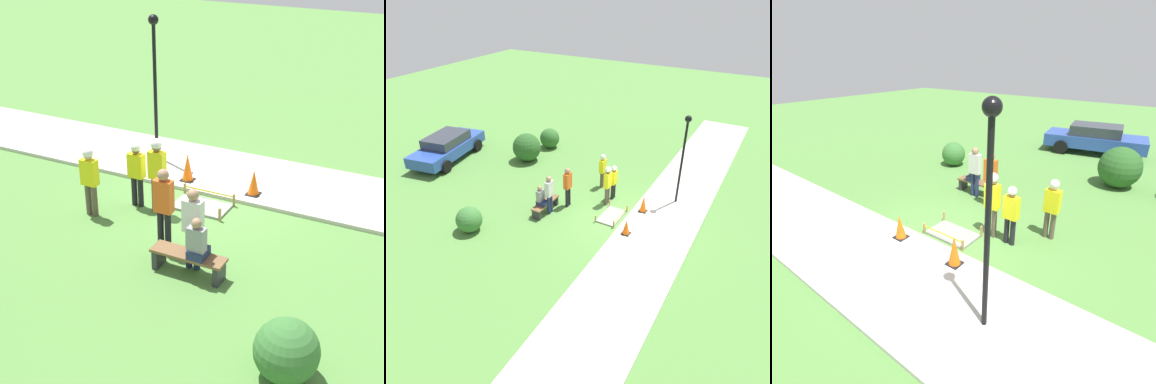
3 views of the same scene
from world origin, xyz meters
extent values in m
plane|color=#51843D|center=(0.00, 0.00, 0.00)|extent=(60.00, 60.00, 0.00)
cube|color=#BCB7AD|center=(0.00, -1.46, 0.05)|extent=(28.00, 2.91, 0.10)
cube|color=gray|center=(0.00, 0.61, 0.03)|extent=(1.36, 0.84, 0.06)
cube|color=tan|center=(-0.69, 0.19, 0.17)|extent=(0.05, 0.05, 0.33)
cube|color=tan|center=(0.68, 0.19, 0.17)|extent=(0.05, 0.05, 0.33)
cube|color=tan|center=(-0.69, 1.03, 0.17)|extent=(0.05, 0.05, 0.33)
cube|color=tan|center=(0.68, 1.03, 0.17)|extent=(0.05, 0.05, 0.33)
cube|color=yellow|center=(0.00, 0.19, 0.25)|extent=(1.36, 0.00, 0.04)
cube|color=black|center=(-0.94, -0.45, 0.11)|extent=(0.34, 0.34, 0.02)
cone|color=orange|center=(-0.94, -0.45, 0.44)|extent=(0.29, 0.29, 0.64)
cube|color=black|center=(0.93, -0.44, 0.11)|extent=(0.34, 0.34, 0.02)
cone|color=orange|center=(0.93, -0.44, 0.49)|extent=(0.29, 0.29, 0.73)
cube|color=#2D2D33|center=(-1.72, 3.31, 0.21)|extent=(0.12, 0.40, 0.41)
cube|color=#2D2D33|center=(-0.36, 3.31, 0.21)|extent=(0.12, 0.40, 0.41)
cube|color=brown|center=(-1.04, 3.31, 0.44)|extent=(1.56, 0.44, 0.06)
cube|color=navy|center=(-1.26, 3.31, 0.56)|extent=(0.34, 0.44, 0.18)
cube|color=gray|center=(-1.26, 3.39, 0.90)|extent=(0.36, 0.20, 0.50)
sphere|color=#A37A5B|center=(-1.26, 3.39, 1.26)|extent=(0.21, 0.21, 0.21)
cylinder|color=black|center=(1.35, 1.22, 0.38)|extent=(0.14, 0.14, 0.77)
cylinder|color=black|center=(1.53, 1.22, 0.38)|extent=(0.14, 0.14, 0.77)
cube|color=yellow|center=(1.44, 1.22, 1.07)|extent=(0.40, 0.22, 0.61)
sphere|color=brown|center=(1.44, 1.22, 1.48)|extent=(0.21, 0.21, 0.21)
sphere|color=white|center=(1.44, 1.22, 1.54)|extent=(0.24, 0.24, 0.24)
cylinder|color=brown|center=(0.76, 1.25, 0.43)|extent=(0.14, 0.14, 0.87)
cylinder|color=brown|center=(0.94, 1.25, 0.43)|extent=(0.14, 0.14, 0.87)
cube|color=yellow|center=(0.85, 1.25, 1.21)|extent=(0.40, 0.22, 0.69)
sphere|color=brown|center=(0.85, 1.25, 1.67)|extent=(0.23, 0.23, 0.23)
sphere|color=white|center=(0.85, 1.25, 1.74)|extent=(0.27, 0.27, 0.27)
cylinder|color=brown|center=(2.07, 2.13, 0.40)|extent=(0.14, 0.14, 0.80)
cylinder|color=brown|center=(2.25, 2.13, 0.40)|extent=(0.14, 0.14, 0.80)
cube|color=yellow|center=(2.16, 2.13, 1.12)|extent=(0.40, 0.22, 0.63)
sphere|color=tan|center=(2.16, 2.13, 1.54)|extent=(0.22, 0.22, 0.22)
sphere|color=white|center=(2.16, 2.13, 1.60)|extent=(0.25, 0.25, 0.25)
cylinder|color=black|center=(-0.24, 2.70, 0.46)|extent=(0.14, 0.14, 0.91)
cylinder|color=black|center=(-0.06, 2.70, 0.46)|extent=(0.14, 0.14, 0.91)
cube|color=#E55B1E|center=(-0.15, 2.70, 1.27)|extent=(0.40, 0.22, 0.72)
sphere|color=#A37A5B|center=(-0.15, 2.70, 1.76)|extent=(0.25, 0.25, 0.25)
cylinder|color=navy|center=(-1.12, 3.08, 0.43)|extent=(0.14, 0.14, 0.87)
cylinder|color=navy|center=(-0.94, 3.08, 0.43)|extent=(0.14, 0.14, 0.87)
cube|color=silver|center=(-1.03, 3.08, 1.21)|extent=(0.40, 0.22, 0.69)
sphere|color=#A37A5B|center=(-1.03, 3.08, 1.67)|extent=(0.23, 0.23, 0.23)
cylinder|color=black|center=(2.45, -1.45, 1.99)|extent=(0.10, 0.10, 3.79)
sphere|color=black|center=(2.45, -1.45, 3.98)|extent=(0.28, 0.28, 0.28)
sphere|color=#387033|center=(-3.72, 5.17, 0.52)|extent=(1.05, 1.05, 1.05)
camera|label=1|loc=(-5.63, 12.09, 6.73)|focal=55.00mm
camera|label=2|loc=(-12.27, -4.72, 9.06)|focal=35.00mm
camera|label=3|loc=(4.61, -4.84, 4.60)|focal=28.00mm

